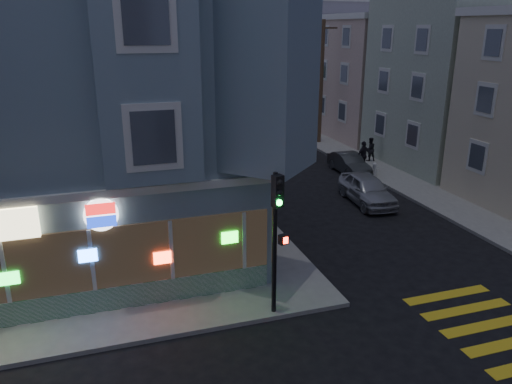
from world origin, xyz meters
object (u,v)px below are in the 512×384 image
street_tree_near (293,84)px  parked_car_b (349,163)px  fire_hydrant (375,169)px  pedestrian_b (363,156)px  parked_car_c (292,146)px  street_tree_far (264,76)px  utility_pole (321,81)px  pedestrian_a (370,149)px  traffic_signal (277,222)px  parked_car_a (367,189)px  parked_car_d (256,126)px

street_tree_near → parked_car_b: size_ratio=1.41×
fire_hydrant → pedestrian_b: bearing=90.0°
parked_car_c → fire_hydrant: bearing=-75.6°
pedestrian_b → parked_car_c: bearing=-80.4°
parked_car_c → street_tree_far: bearing=70.2°
street_tree_near → pedestrian_b: bearing=-93.7°
utility_pole → pedestrian_a: 7.38m
utility_pole → parked_car_b: size_ratio=2.39×
utility_pole → pedestrian_a: bearing=-82.6°
street_tree_near → street_tree_far: size_ratio=1.00×
street_tree_far → street_tree_near: bearing=-90.0°
utility_pole → parked_car_c: 6.06m
parked_car_b → traffic_signal: size_ratio=0.83×
fire_hydrant → street_tree_far: bearing=87.8°
utility_pole → pedestrian_b: size_ratio=5.00×
pedestrian_a → pedestrian_b: bearing=53.3°
parked_car_b → traffic_signal: traffic_signal is taller
parked_car_b → parked_car_a: bearing=-107.4°
parked_car_c → fire_hydrant: parked_car_c is taller
parked_car_a → parked_car_d: parked_car_a is taller
street_tree_near → parked_car_c: (-3.60, -8.84, -3.28)m
street_tree_far → parked_car_d: 9.98m
utility_pole → parked_car_d: 7.56m
utility_pole → parked_car_a: bearing=-104.4°
street_tree_near → traffic_signal: (-11.70, -27.81, -0.71)m
street_tree_far → parked_car_d: size_ratio=1.19×
utility_pole → pedestrian_b: 8.90m
street_tree_far → parked_car_b: bearing=-94.8°
street_tree_near → utility_pole: bearing=-91.9°
pedestrian_a → parked_car_c: pedestrian_a is taller
street_tree_far → pedestrian_b: street_tree_far is taller
traffic_signal → fire_hydrant: traffic_signal is taller
parked_car_b → fire_hydrant: 1.72m
street_tree_near → parked_car_c: street_tree_near is taller
utility_pole → parked_car_c: (-3.40, -2.84, -4.14)m
utility_pole → parked_car_b: utility_pole is taller
traffic_signal → utility_pole: bearing=46.4°
street_tree_far → fire_hydrant: street_tree_far is taller
street_tree_near → parked_car_d: (-3.60, -0.70, -3.32)m
pedestrian_a → parked_car_d: 12.29m
pedestrian_a → parked_car_b: pedestrian_a is taller
utility_pole → pedestrian_b: utility_pole is taller
utility_pole → parked_car_d: bearing=122.7°
pedestrian_b → traffic_signal: bearing=34.1°
street_tree_far → parked_car_a: 27.66m
pedestrian_a → parked_car_d: size_ratio=0.35×
pedestrian_b → fire_hydrant: size_ratio=2.25×
parked_car_c → traffic_signal: (-8.10, -18.97, 2.56)m
utility_pole → traffic_signal: size_ratio=1.98×
parked_car_a → fire_hydrant: size_ratio=5.44×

